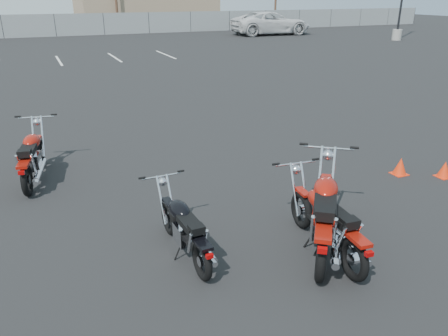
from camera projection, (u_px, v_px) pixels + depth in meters
name	position (u px, v px, depth m)	size (l,w,h in m)	color
ground	(228.00, 220.00, 7.03)	(120.00, 120.00, 0.00)	black
motorcycle_front_red	(33.00, 157.00, 8.36)	(0.86, 2.13, 1.05)	black
motorcycle_second_black	(184.00, 228.00, 5.96)	(0.71, 1.83, 0.90)	black
motorcycle_third_red	(325.00, 213.00, 6.12)	(1.81, 2.16, 1.17)	black
motorcycle_rear_red	(327.00, 222.00, 6.04)	(0.80, 2.06, 1.01)	black
training_cone_near	(400.00, 166.00, 8.75)	(0.29, 0.29, 0.34)	#FF330D
training_cone_far	(445.00, 169.00, 8.62)	(0.27, 0.27, 0.33)	#FF330D
chainlink_fence	(55.00, 25.00, 36.39)	(80.06, 0.06, 1.80)	gray
tan_building_east	(145.00, 8.00, 47.42)	(14.40, 9.40, 3.70)	#987F62
parking_line_stripes	(29.00, 62.00, 23.06)	(15.12, 4.00, 0.01)	silver
white_van	(271.00, 16.00, 37.75)	(7.97, 3.19, 3.03)	silver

